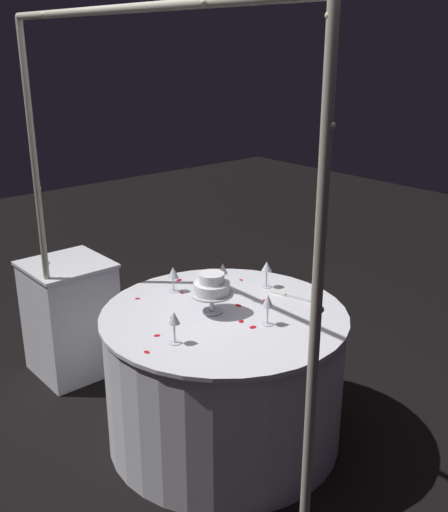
{
  "coord_description": "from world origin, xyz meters",
  "views": [
    {
      "loc": [
        -2.1,
        1.81,
        2.04
      ],
      "look_at": [
        0.0,
        0.0,
        1.05
      ],
      "focal_mm": 41.98,
      "sensor_mm": 36.0,
      "label": 1
    }
  ],
  "objects": [
    {
      "name": "rose_petal_4",
      "position": [
        0.16,
        -0.16,
        0.74
      ],
      "size": [
        0.04,
        0.04,
        0.0
      ],
      "primitive_type": "ellipsoid",
      "rotation": [
        0.0,
        0.0,
        4.0
      ],
      "color": "red",
      "rests_on": "main_table"
    },
    {
      "name": "rose_petal_13",
      "position": [
        -0.13,
        -0.0,
        0.74
      ],
      "size": [
        0.04,
        0.04,
        0.0
      ],
      "primitive_type": "ellipsoid",
      "rotation": [
        0.0,
        0.0,
        2.34
      ],
      "color": "red",
      "rests_on": "main_table"
    },
    {
      "name": "cake_knife",
      "position": [
        -0.09,
        -0.41,
        0.74
      ],
      "size": [
        0.29,
        0.1,
        0.01
      ],
      "color": "silver",
      "rests_on": "main_table"
    },
    {
      "name": "rose_petal_7",
      "position": [
        0.44,
        0.24,
        0.74
      ],
      "size": [
        0.03,
        0.03,
        0.0
      ],
      "primitive_type": "ellipsoid",
      "rotation": [
        0.0,
        0.0,
        1.18
      ],
      "color": "red",
      "rests_on": "main_table"
    },
    {
      "name": "side_table",
      "position": [
        1.18,
        0.29,
        0.37
      ],
      "size": [
        0.49,
        0.49,
        0.75
      ],
      "color": "white",
      "rests_on": "ground"
    },
    {
      "name": "rose_petal_2",
      "position": [
        0.02,
        -0.12,
        0.74
      ],
      "size": [
        0.04,
        0.03,
        0.0
      ],
      "primitive_type": "ellipsoid",
      "rotation": [
        0.0,
        0.0,
        6.24
      ],
      "color": "red",
      "rests_on": "main_table"
    },
    {
      "name": "rose_petal_5",
      "position": [
        0.02,
        0.4,
        0.74
      ],
      "size": [
        0.03,
        0.04,
        0.0
      ],
      "primitive_type": "ellipsoid",
      "rotation": [
        0.0,
        0.0,
        4.37
      ],
      "color": "red",
      "rests_on": "main_table"
    },
    {
      "name": "rose_petal_6",
      "position": [
        0.27,
        -0.37,
        0.74
      ],
      "size": [
        0.03,
        0.02,
        0.0
      ],
      "primitive_type": "ellipsoid",
      "rotation": [
        0.0,
        0.0,
        6.21
      ],
      "color": "red",
      "rests_on": "main_table"
    },
    {
      "name": "rose_petal_0",
      "position": [
        0.51,
        -0.09,
        0.74
      ],
      "size": [
        0.04,
        0.04,
        0.0
      ],
      "primitive_type": "ellipsoid",
      "rotation": [
        0.0,
        0.0,
        5.0
      ],
      "color": "red",
      "rests_on": "main_table"
    },
    {
      "name": "tiered_cake",
      "position": [
        0.05,
        0.04,
        0.88
      ],
      "size": [
        0.22,
        0.22,
        0.21
      ],
      "color": "silver",
      "rests_on": "main_table"
    },
    {
      "name": "wine_glass_3",
      "position": [
        -0.24,
        -0.08,
        0.85
      ],
      "size": [
        0.06,
        0.06,
        0.16
      ],
      "color": "silver",
      "rests_on": "main_table"
    },
    {
      "name": "rose_petal_9",
      "position": [
        -0.03,
        -0.27,
        0.74
      ],
      "size": [
        0.03,
        0.04,
        0.0
      ],
      "primitive_type": "ellipsoid",
      "rotation": [
        0.0,
        0.0,
        4.15
      ],
      "color": "red",
      "rests_on": "main_table"
    },
    {
      "name": "rose_petal_3",
      "position": [
        0.27,
        -0.12,
        0.74
      ],
      "size": [
        0.04,
        0.04,
        0.0
      ],
      "primitive_type": "ellipsoid",
      "rotation": [
        0.0,
        0.0,
        0.73
      ],
      "color": "red",
      "rests_on": "main_table"
    },
    {
      "name": "wine_glass_1",
      "position": [
        0.4,
        0.03,
        0.84
      ],
      "size": [
        0.06,
        0.06,
        0.14
      ],
      "color": "silver",
      "rests_on": "main_table"
    },
    {
      "name": "wine_glass_2",
      "position": [
        -0.1,
        0.38,
        0.85
      ],
      "size": [
        0.06,
        0.06,
        0.16
      ],
      "color": "silver",
      "rests_on": "main_table"
    },
    {
      "name": "rose_petal_12",
      "position": [
        -0.09,
        0.53,
        0.74
      ],
      "size": [
        0.04,
        0.03,
        0.0
      ],
      "primitive_type": "ellipsoid",
      "rotation": [
        0.0,
        0.0,
        0.25
      ],
      "color": "red",
      "rests_on": "main_table"
    },
    {
      "name": "ground_plane",
      "position": [
        0.0,
        0.0,
        0.0
      ],
      "size": [
        12.0,
        12.0,
        0.0
      ],
      "primitive_type": "plane",
      "color": "black"
    },
    {
      "name": "rose_petal_1",
      "position": [
        -0.21,
        -0.0,
        0.74
      ],
      "size": [
        0.03,
        0.04,
        0.0
      ],
      "primitive_type": "ellipsoid",
      "rotation": [
        0.0,
        0.0,
        1.47
      ],
      "color": "red",
      "rests_on": "main_table"
    },
    {
      "name": "main_table",
      "position": [
        0.0,
        0.0,
        0.37
      ],
      "size": [
        1.27,
        1.27,
        0.74
      ],
      "color": "white",
      "rests_on": "ground"
    },
    {
      "name": "rose_petal_11",
      "position": [
        0.12,
        0.23,
        0.74
      ],
      "size": [
        0.05,
        0.05,
        0.0
      ],
      "primitive_type": "ellipsoid",
      "rotation": [
        0.0,
        0.0,
        5.52
      ],
      "color": "red",
      "rests_on": "main_table"
    },
    {
      "name": "rose_petal_10",
      "position": [
        0.45,
        -0.37,
        0.74
      ],
      "size": [
        0.04,
        0.04,
        0.0
      ],
      "primitive_type": "ellipsoid",
      "rotation": [
        0.0,
        0.0,
        3.89
      ],
      "color": "red",
      "rests_on": "main_table"
    },
    {
      "name": "wine_glass_0",
      "position": [
        0.11,
        -0.41,
        0.85
      ],
      "size": [
        0.06,
        0.06,
        0.15
      ],
      "color": "silver",
      "rests_on": "main_table"
    },
    {
      "name": "rose_petal_8",
      "position": [
        -0.51,
        -0.09,
        0.74
      ],
      "size": [
        0.03,
        0.03,
        0.0
      ],
      "primitive_type": "ellipsoid",
      "rotation": [
        0.0,
        0.0,
        0.18
      ],
      "color": "red",
      "rests_on": "main_table"
    },
    {
      "name": "rose_petal_14",
      "position": [
        0.35,
        0.01,
        0.74
      ],
      "size": [
        0.03,
        0.02,
        0.0
      ],
      "primitive_type": "ellipsoid",
      "rotation": [
        0.0,
        0.0,
        3.32
      ],
      "color": "red",
      "rests_on": "main_table"
    },
    {
      "name": "decorative_arch",
      "position": [
        0.0,
        0.49,
        1.43
      ],
      "size": [
        2.07,
        0.06,
        2.18
      ],
      "color": "#B7B29E",
      "rests_on": "ground"
    },
    {
      "name": "wine_glass_4",
      "position": [
        0.21,
        -0.17,
        0.86
      ],
      "size": [
        0.06,
        0.06,
        0.17
      ],
      "color": "silver",
      "rests_on": "main_table"
    }
  ]
}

